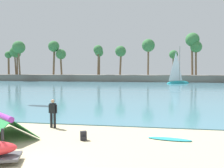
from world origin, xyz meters
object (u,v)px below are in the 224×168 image
(person_at_waterline, at_px, (53,112))
(backpack_near_kite, at_px, (83,136))
(sailboat_near_shore, at_px, (178,80))
(surfboard, at_px, (170,139))

(person_at_waterline, height_order, backpack_near_kite, person_at_waterline)
(backpack_near_kite, relative_size, sailboat_near_shore, 0.05)
(person_at_waterline, distance_m, backpack_near_kite, 3.41)
(person_at_waterline, xyz_separation_m, sailboat_near_shore, (10.92, 47.20, -0.00))
(sailboat_near_shore, bearing_deg, surfboard, -95.10)
(sailboat_near_shore, bearing_deg, backpack_near_kite, -99.69)
(person_at_waterline, bearing_deg, surfboard, -12.66)
(surfboard, relative_size, sailboat_near_shore, 0.23)
(backpack_near_kite, height_order, sailboat_near_shore, sailboat_near_shore)
(surfboard, xyz_separation_m, sailboat_near_shore, (4.35, 48.68, 0.85))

